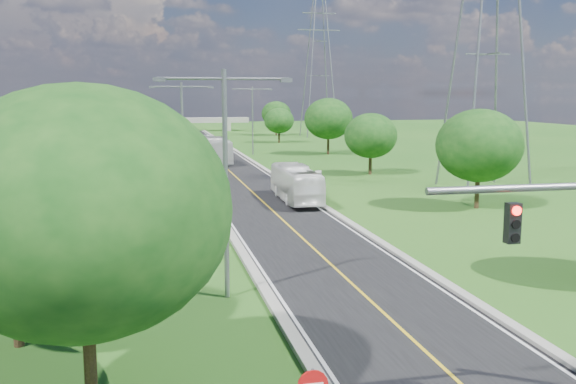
# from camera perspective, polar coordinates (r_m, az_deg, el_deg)

# --- Properties ---
(ground) EXTENTS (260.00, 260.00, 0.00)m
(ground) POSITION_cam_1_polar(r_m,az_deg,el_deg) (76.56, -5.39, 1.99)
(ground) COLOR #1F5217
(ground) RESTS_ON ground
(road) EXTENTS (8.00, 150.00, 0.06)m
(road) POSITION_cam_1_polar(r_m,az_deg,el_deg) (82.48, -5.91, 2.49)
(road) COLOR black
(road) RESTS_ON ground
(curb_left) EXTENTS (0.50, 150.00, 0.22)m
(curb_left) POSITION_cam_1_polar(r_m,az_deg,el_deg) (82.10, -8.86, 2.46)
(curb_left) COLOR gray
(curb_left) RESTS_ON ground
(curb_right) EXTENTS (0.50, 150.00, 0.22)m
(curb_right) POSITION_cam_1_polar(r_m,az_deg,el_deg) (83.06, -2.99, 2.62)
(curb_right) COLOR gray
(curb_right) RESTS_ON ground
(speed_limit_sign) EXTENTS (0.55, 0.09, 2.40)m
(speed_limit_sign) POSITION_cam_1_polar(r_m,az_deg,el_deg) (55.87, 2.70, 1.16)
(speed_limit_sign) COLOR slate
(speed_limit_sign) RESTS_ON ground
(overpass) EXTENTS (30.00, 3.00, 3.20)m
(overpass) POSITION_cam_1_polar(r_m,az_deg,el_deg) (155.88, -9.07, 6.24)
(overpass) COLOR gray
(overpass) RESTS_ON ground
(streetlight_near_left) EXTENTS (5.90, 0.25, 10.00)m
(streetlight_near_left) POSITION_cam_1_polar(r_m,az_deg,el_deg) (27.83, -5.60, 2.45)
(streetlight_near_left) COLOR slate
(streetlight_near_left) RESTS_ON ground
(streetlight_mid_left) EXTENTS (5.90, 0.25, 10.00)m
(streetlight_mid_left) POSITION_cam_1_polar(r_m,az_deg,el_deg) (60.63, -9.37, 5.78)
(streetlight_mid_left) COLOR slate
(streetlight_mid_left) RESTS_ON ground
(streetlight_far_right) EXTENTS (5.90, 0.25, 10.00)m
(streetlight_far_right) POSITION_cam_1_polar(r_m,az_deg,el_deg) (94.76, -3.17, 6.92)
(streetlight_far_right) COLOR slate
(streetlight_far_right) RESTS_ON ground
(power_tower_near) EXTENTS (9.00, 6.40, 28.00)m
(power_tower_near) POSITION_cam_1_polar(r_m,az_deg,el_deg) (63.88, 17.38, 12.89)
(power_tower_near) COLOR slate
(power_tower_near) RESTS_ON ground
(power_tower_far) EXTENTS (9.00, 6.40, 28.00)m
(power_tower_far) POSITION_cam_1_polar(r_m,az_deg,el_deg) (135.25, 2.74, 10.89)
(power_tower_far) COLOR slate
(power_tower_far) RESTS_ON ground
(tree_la) EXTENTS (7.14, 7.14, 8.30)m
(tree_la) POSITION_cam_1_polar(r_m,az_deg,el_deg) (24.22, -23.51, -0.80)
(tree_la) COLOR black
(tree_la) RESTS_ON ground
(tree_lb) EXTENTS (6.30, 6.30, 7.33)m
(tree_lb) POSITION_cam_1_polar(r_m,az_deg,el_deg) (44.20, -21.14, 2.54)
(tree_lb) COLOR black
(tree_lb) RESTS_ON ground
(tree_lc) EXTENTS (7.56, 7.56, 8.79)m
(tree_lc) POSITION_cam_1_polar(r_m,az_deg,el_deg) (65.80, -17.48, 5.40)
(tree_lc) COLOR black
(tree_lc) RESTS_ON ground
(tree_ld) EXTENTS (6.72, 6.72, 7.82)m
(tree_ld) POSITION_cam_1_polar(r_m,az_deg,el_deg) (89.89, -17.44, 5.80)
(tree_ld) COLOR black
(tree_ld) RESTS_ON ground
(tree_le) EXTENTS (5.88, 5.88, 6.84)m
(tree_le) POSITION_cam_1_polar(r_m,az_deg,el_deg) (113.68, -15.15, 6.12)
(tree_le) COLOR black
(tree_le) RESTS_ON ground
(tree_lf) EXTENTS (7.98, 7.98, 9.28)m
(tree_lf) POSITION_cam_1_polar(r_m,az_deg,el_deg) (17.82, -17.78, -1.67)
(tree_lf) COLOR black
(tree_lf) RESTS_ON ground
(tree_rb) EXTENTS (6.72, 6.72, 7.82)m
(tree_rb) POSITION_cam_1_polar(r_m,az_deg,el_deg) (52.18, 16.63, 3.97)
(tree_rb) COLOR black
(tree_rb) RESTS_ON ground
(tree_rc) EXTENTS (5.88, 5.88, 6.84)m
(tree_rc) POSITION_cam_1_polar(r_m,az_deg,el_deg) (71.85, 7.37, 4.99)
(tree_rc) COLOR black
(tree_rc) RESTS_ON ground
(tree_rd) EXTENTS (7.14, 7.14, 8.30)m
(tree_rd) POSITION_cam_1_polar(r_m,az_deg,el_deg) (95.24, 3.62, 6.51)
(tree_rd) COLOR black
(tree_rd) RESTS_ON ground
(tree_re) EXTENTS (5.46, 5.46, 6.35)m
(tree_re) POSITION_cam_1_polar(r_m,az_deg,el_deg) (117.99, -0.80, 6.36)
(tree_re) COLOR black
(tree_re) RESTS_ON ground
(tree_rf) EXTENTS (6.30, 6.30, 7.33)m
(tree_rf) POSITION_cam_1_polar(r_m,az_deg,el_deg) (138.25, -1.06, 6.97)
(tree_rf) COLOR black
(tree_rf) RESTS_ON ground
(bus_outbound) EXTENTS (2.70, 10.61, 2.94)m
(bus_outbound) POSITION_cam_1_polar(r_m,az_deg,el_deg) (53.42, 0.71, 0.75)
(bus_outbound) COLOR white
(bus_outbound) RESTS_ON road
(bus_inbound) EXTENTS (4.00, 12.43, 3.40)m
(bus_inbound) POSITION_cam_1_polar(r_m,az_deg,el_deg) (83.75, -6.76, 3.76)
(bus_inbound) COLOR silver
(bus_inbound) RESTS_ON road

